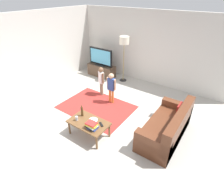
% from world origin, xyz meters
% --- Properties ---
extents(ground, '(7.80, 7.80, 0.00)m').
position_xyz_m(ground, '(0.00, 0.00, 0.00)').
color(ground, '#B2ADA3').
extents(wall_back, '(6.00, 0.12, 2.70)m').
position_xyz_m(wall_back, '(0.00, 3.00, 1.35)').
color(wall_back, silver).
rests_on(wall_back, ground).
extents(wall_left, '(0.12, 6.00, 2.70)m').
position_xyz_m(wall_left, '(-3.00, 0.00, 1.35)').
color(wall_left, silver).
rests_on(wall_left, ground).
extents(area_rug, '(2.20, 1.60, 0.01)m').
position_xyz_m(area_rug, '(-0.42, 0.33, 0.00)').
color(area_rug, '#9E2D28').
rests_on(area_rug, ground).
extents(tv_stand, '(1.20, 0.44, 0.50)m').
position_xyz_m(tv_stand, '(-1.75, 2.30, 0.24)').
color(tv_stand, '#4C3828').
rests_on(tv_stand, ground).
extents(tv, '(1.10, 0.28, 0.71)m').
position_xyz_m(tv, '(-1.75, 2.28, 0.85)').
color(tv, black).
rests_on(tv, tv_stand).
extents(couch, '(0.80, 1.80, 0.86)m').
position_xyz_m(couch, '(1.89, 0.32, 0.29)').
color(couch, brown).
rests_on(couch, ground).
extents(floor_lamp, '(0.36, 0.36, 1.78)m').
position_xyz_m(floor_lamp, '(-0.75, 2.45, 1.54)').
color(floor_lamp, '#262626').
rests_on(floor_lamp, ground).
extents(child_near_tv, '(0.31, 0.21, 1.03)m').
position_xyz_m(child_near_tv, '(-0.77, 1.06, 0.62)').
color(child_near_tv, gray).
rests_on(child_near_tv, ground).
extents(child_center, '(0.35, 0.17, 1.04)m').
position_xyz_m(child_center, '(-0.20, 0.84, 0.62)').
color(child_center, orange).
rests_on(child_center, ground).
extents(coffee_table, '(1.00, 0.60, 0.42)m').
position_xyz_m(coffee_table, '(0.24, -0.74, 0.37)').
color(coffee_table, brown).
rests_on(coffee_table, ground).
extents(book_stack, '(0.29, 0.24, 0.16)m').
position_xyz_m(book_stack, '(0.46, -0.86, 0.50)').
color(book_stack, '#334CA5').
rests_on(book_stack, coffee_table).
extents(bottle, '(0.06, 0.06, 0.32)m').
position_xyz_m(bottle, '(-0.06, -0.64, 0.56)').
color(bottle, '#4C3319').
rests_on(bottle, coffee_table).
extents(tv_remote, '(0.17, 0.13, 0.02)m').
position_xyz_m(tv_remote, '(0.56, -0.64, 0.43)').
color(tv_remote, black).
rests_on(tv_remote, coffee_table).
extents(soda_can, '(0.07, 0.07, 0.12)m').
position_xyz_m(soda_can, '(-0.04, -0.86, 0.48)').
color(soda_can, silver).
rests_on(soda_can, coffee_table).
extents(plate, '(0.22, 0.22, 0.02)m').
position_xyz_m(plate, '(0.29, -0.62, 0.43)').
color(plate, white).
rests_on(plate, coffee_table).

